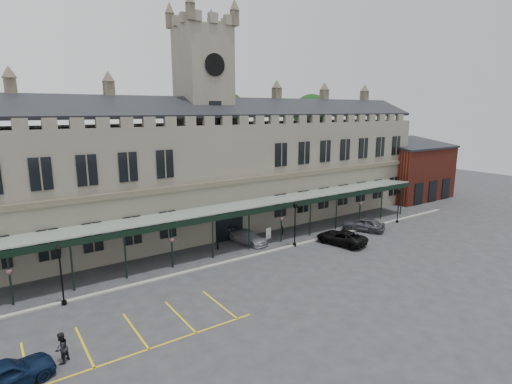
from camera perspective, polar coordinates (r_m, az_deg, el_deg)
ground at (r=34.34m, az=5.82°, el=-11.55°), size 140.00×140.00×0.00m
station_building at (r=45.38m, az=-7.14°, el=2.66°), size 60.00×10.36×17.30m
clock_tower at (r=44.91m, az=-7.41°, el=11.08°), size 5.60×5.60×24.80m
canopy at (r=39.15m, az=-1.22°, el=-4.80°), size 50.00×4.10×4.30m
brick_annex at (r=66.58m, az=21.16°, el=2.81°), size 12.40×8.36×9.23m
kerb at (r=38.35m, az=0.43°, el=-8.85°), size 60.00×0.40×0.12m
parking_markings at (r=26.98m, az=-16.51°, el=-18.90°), size 16.00×6.00×0.01m
tree_behind_mid at (r=56.66m, az=-4.35°, el=10.94°), size 6.00×6.00×16.00m
tree_behind_right at (r=66.21m, az=7.91°, el=10.97°), size 6.00×6.00×16.00m
lamp_post_left at (r=31.24m, az=-26.13°, el=-9.86°), size 0.43×0.43×4.52m
lamp_post_mid at (r=39.97m, az=5.60°, el=-3.93°), size 0.45×0.45×4.70m
lamp_post_right at (r=51.18m, az=19.69°, el=-1.37°), size 0.41×0.41×4.31m
traffic_cone at (r=42.56m, az=13.65°, el=-6.73°), size 0.39×0.39×0.63m
sign_board at (r=42.73m, az=1.79°, el=-5.94°), size 0.69×0.13×1.18m
bollard_left at (r=39.75m, az=-5.49°, el=-7.57°), size 0.16×0.16×0.89m
bollard_right at (r=44.14m, az=3.77°, el=-5.50°), size 0.17×0.17×0.98m
car_left_a at (r=24.68m, az=-32.37°, el=-21.34°), size 4.92×3.03×1.56m
car_taxi at (r=41.28m, az=-1.10°, el=-6.46°), size 2.76×4.81×1.31m
car_van at (r=41.91m, az=12.08°, el=-6.35°), size 3.55×5.62×1.45m
car_right_a at (r=47.01m, az=15.07°, el=-4.43°), size 3.71×5.02×1.59m
person_b at (r=25.42m, az=-26.07°, el=-19.40°), size 1.08×1.07×1.76m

